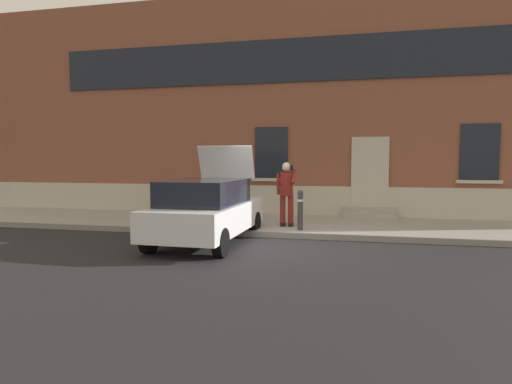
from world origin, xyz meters
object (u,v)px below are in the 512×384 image
(planter_charcoal, at_px, (160,199))
(planter_cream, at_px, (223,201))
(hatchback_car_white, at_px, (207,209))
(bollard_near_person, at_px, (300,208))
(person_on_phone, at_px, (286,190))

(planter_charcoal, distance_m, planter_cream, 2.31)
(hatchback_car_white, distance_m, planter_cream, 4.05)
(bollard_near_person, xyz_separation_m, planter_charcoal, (-5.16, 2.70, -0.11))
(bollard_near_person, distance_m, person_on_phone, 0.80)
(person_on_phone, bearing_deg, planter_charcoal, 165.51)
(person_on_phone, bearing_deg, bollard_near_person, -38.22)
(bollard_near_person, bearing_deg, planter_charcoal, 152.38)
(bollard_near_person, xyz_separation_m, person_on_phone, (-0.44, 0.50, 0.44))
(hatchback_car_white, distance_m, bollard_near_person, 2.49)
(hatchback_car_white, relative_size, person_on_phone, 2.35)
(bollard_near_person, bearing_deg, person_on_phone, 131.29)
(hatchback_car_white, bearing_deg, person_on_phone, 51.18)
(planter_cream, bearing_deg, bollard_near_person, -41.05)
(hatchback_car_white, relative_size, planter_cream, 4.76)
(person_on_phone, distance_m, planter_cream, 3.18)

